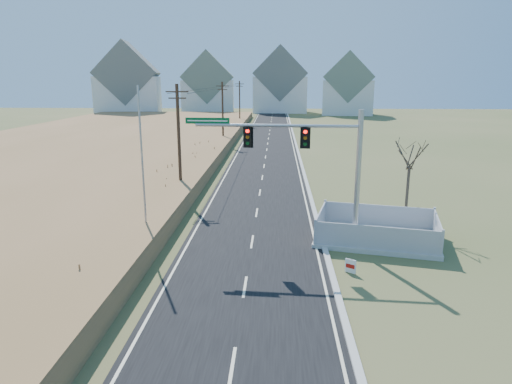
# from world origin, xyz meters

# --- Properties ---
(ground) EXTENTS (260.00, 260.00, 0.00)m
(ground) POSITION_xyz_m (0.00, 0.00, 0.00)
(ground) COLOR #485428
(ground) RESTS_ON ground
(road) EXTENTS (8.00, 180.00, 0.06)m
(road) POSITION_xyz_m (0.00, 50.00, 0.03)
(road) COLOR black
(road) RESTS_ON ground
(curb) EXTENTS (0.30, 180.00, 0.18)m
(curb) POSITION_xyz_m (4.15, 50.00, 0.09)
(curb) COLOR #B2AFA8
(curb) RESTS_ON ground
(reed_marsh) EXTENTS (38.00, 110.00, 1.30)m
(reed_marsh) POSITION_xyz_m (-24.00, 40.00, 0.65)
(reed_marsh) COLOR #9C6F46
(reed_marsh) RESTS_ON ground
(utility_pole_near) EXTENTS (1.80, 0.26, 9.00)m
(utility_pole_near) POSITION_xyz_m (-6.50, 15.00, 4.68)
(utility_pole_near) COLOR #422D1E
(utility_pole_near) RESTS_ON ground
(utility_pole_mid) EXTENTS (1.80, 0.26, 9.00)m
(utility_pole_mid) POSITION_xyz_m (-6.50, 45.00, 4.68)
(utility_pole_mid) COLOR #422D1E
(utility_pole_mid) RESTS_ON ground
(utility_pole_far) EXTENTS (1.80, 0.26, 9.00)m
(utility_pole_far) POSITION_xyz_m (-6.50, 75.00, 4.68)
(utility_pole_far) COLOR #422D1E
(utility_pole_far) RESTS_ON ground
(condo_nw) EXTENTS (17.69, 13.38, 19.05)m
(condo_nw) POSITION_xyz_m (-38.00, 100.00, 7.70)
(condo_nw) COLOR white
(condo_nw) RESTS_ON ground
(condo_nnw) EXTENTS (14.93, 11.17, 17.03)m
(condo_nnw) POSITION_xyz_m (-18.00, 108.00, 6.94)
(condo_nnw) COLOR white
(condo_nnw) RESTS_ON ground
(condo_n) EXTENTS (15.27, 10.20, 18.54)m
(condo_n) POSITION_xyz_m (2.00, 112.00, 7.61)
(condo_n) COLOR white
(condo_n) RESTS_ON ground
(condo_ne) EXTENTS (14.12, 10.51, 16.52)m
(condo_ne) POSITION_xyz_m (20.00, 104.00, 6.84)
(condo_ne) COLOR white
(condo_ne) RESTS_ON ground
(traffic_signal_mast) EXTENTS (9.81, 1.00, 7.81)m
(traffic_signal_mast) POSITION_xyz_m (3.92, 3.31, 4.74)
(traffic_signal_mast) COLOR #9EA0A5
(traffic_signal_mast) RESTS_ON ground
(fence_enclosure) EXTENTS (7.89, 6.21, 1.61)m
(fence_enclosure) POSITION_xyz_m (7.37, 4.68, 0.30)
(fence_enclosure) COLOR #B7B5AD
(fence_enclosure) RESTS_ON ground
(open_sign) EXTENTS (0.51, 0.35, 0.71)m
(open_sign) POSITION_xyz_m (5.11, -0.11, 0.38)
(open_sign) COLOR white
(open_sign) RESTS_ON ground
(flagpole) EXTENTS (0.41, 0.41, 9.05)m
(flagpole) POSITION_xyz_m (-6.15, 3.60, 3.61)
(flagpole) COLOR #B7B5AD
(flagpole) RESTS_ON ground
(bare_tree) EXTENTS (2.27, 2.27, 6.02)m
(bare_tree) POSITION_xyz_m (9.76, 7.41, 4.85)
(bare_tree) COLOR #4C3F33
(bare_tree) RESTS_ON ground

